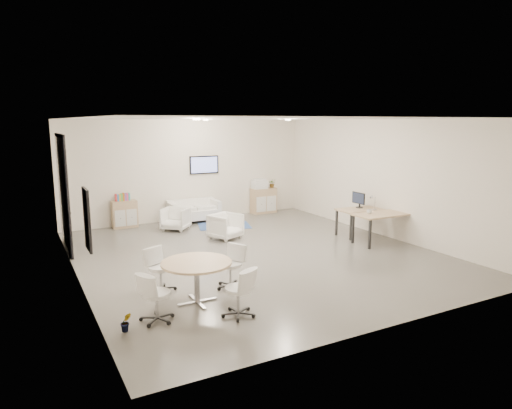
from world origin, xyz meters
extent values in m
cube|color=#5F5B56|center=(0.00, 0.00, -0.40)|extent=(8.00, 9.00, 0.80)
cube|color=white|center=(0.00, 0.00, 3.60)|extent=(8.00, 9.00, 0.80)
cube|color=white|center=(0.00, 4.90, 1.60)|extent=(8.00, 0.80, 3.20)
cube|color=white|center=(0.00, -4.90, 1.60)|extent=(8.00, 0.80, 3.20)
cube|color=white|center=(-4.40, 0.00, 1.60)|extent=(0.80, 9.00, 3.20)
cube|color=white|center=(4.40, 0.00, 1.60)|extent=(0.80, 9.00, 3.20)
cube|color=black|center=(-3.96, 2.50, 1.43)|extent=(0.02, 1.90, 2.85)
cube|color=black|center=(-3.94, 2.50, 2.81)|extent=(0.06, 1.90, 0.08)
cube|color=black|center=(-3.94, 1.59, 1.43)|extent=(0.06, 0.08, 2.85)
cube|color=black|center=(-3.94, 3.41, 1.43)|extent=(0.06, 0.08, 2.85)
cube|color=black|center=(-3.94, 2.65, 1.43)|extent=(0.06, 0.07, 2.85)
cube|color=#B2B2B7|center=(-3.90, 2.05, 1.05)|extent=(0.04, 0.60, 0.05)
cube|color=black|center=(-3.98, -1.60, 1.55)|extent=(0.04, 0.54, 1.04)
cube|color=white|center=(-3.95, -1.60, 1.55)|extent=(0.01, 0.46, 0.96)
cube|color=#F14C86|center=(-3.95, -1.60, 1.35)|extent=(0.01, 0.32, 0.30)
cube|color=black|center=(0.50, 4.46, 1.75)|extent=(0.98, 0.05, 0.58)
cube|color=#8D9DF4|center=(0.50, 4.44, 1.75)|extent=(0.90, 0.01, 0.50)
cylinder|color=#FFEAC6|center=(-1.80, -1.00, 3.18)|extent=(0.14, 0.14, 0.03)
cylinder|color=#FFEAC6|center=(1.20, 0.50, 3.18)|extent=(0.14, 0.14, 0.03)
cylinder|color=#FFEAC6|center=(0.00, 3.00, 3.18)|extent=(0.14, 0.14, 0.03)
cube|color=tan|center=(-2.15, 4.29, 0.41)|extent=(0.72, 0.36, 0.81)
cube|color=silver|center=(-2.31, 4.10, 0.33)|extent=(0.30, 0.02, 0.49)
cube|color=silver|center=(-1.98, 4.10, 0.33)|extent=(0.30, 0.02, 0.49)
cube|color=tan|center=(2.60, 4.27, 0.43)|extent=(0.87, 0.40, 0.87)
cube|color=silver|center=(2.40, 4.06, 0.35)|extent=(0.36, 0.02, 0.52)
cube|color=silver|center=(2.80, 4.06, 0.35)|extent=(0.36, 0.02, 0.52)
cube|color=red|center=(-2.37, 4.29, 0.92)|extent=(0.04, 0.14, 0.22)
cube|color=#337FCC|center=(-2.32, 4.29, 0.92)|extent=(0.04, 0.14, 0.22)
cube|color=gold|center=(-2.26, 4.29, 0.92)|extent=(0.04, 0.14, 0.22)
cube|color=#4CB24C|center=(-2.21, 4.29, 0.92)|extent=(0.04, 0.14, 0.22)
cube|color=#CC6619|center=(-2.16, 4.29, 0.92)|extent=(0.04, 0.14, 0.22)
cube|color=purple|center=(-2.10, 4.29, 0.92)|extent=(0.04, 0.14, 0.22)
cube|color=#E54C7F|center=(-2.05, 4.29, 0.92)|extent=(0.04, 0.14, 0.22)
cube|color=teal|center=(-1.99, 4.29, 0.92)|extent=(0.04, 0.14, 0.22)
cube|color=white|center=(2.44, 4.27, 1.01)|extent=(0.48, 0.40, 0.28)
cube|color=white|center=(2.44, 4.27, 1.17)|extent=(0.36, 0.30, 0.06)
cube|color=white|center=(-0.03, 4.05, 0.25)|extent=(1.58, 0.80, 0.30)
cube|color=white|center=(-0.03, 4.36, 0.54)|extent=(1.58, 0.18, 0.30)
cube|color=white|center=(-0.76, 4.05, 0.40)|extent=(0.14, 0.79, 0.59)
cube|color=white|center=(0.69, 4.05, 0.40)|extent=(0.14, 0.79, 0.59)
cube|color=navy|center=(0.57, 3.07, 0.01)|extent=(1.77, 1.42, 0.01)
imported|color=white|center=(-0.90, 3.26, 0.36)|extent=(0.97, 0.97, 0.73)
imported|color=white|center=(-0.03, 1.64, 0.38)|extent=(0.94, 0.91, 0.75)
cube|color=tan|center=(3.52, 0.22, 0.73)|extent=(1.48, 0.81, 0.04)
cube|color=black|center=(2.85, -0.09, 0.35)|extent=(0.05, 0.05, 0.71)
cube|color=black|center=(4.19, -0.09, 0.35)|extent=(0.05, 0.05, 0.71)
cube|color=black|center=(2.85, 0.52, 0.35)|extent=(0.05, 0.05, 0.71)
cube|color=black|center=(4.19, 0.52, 0.35)|extent=(0.05, 0.05, 0.71)
cube|color=tan|center=(3.40, -0.67, 0.76)|extent=(1.51, 0.78, 0.04)
cube|color=black|center=(2.71, -0.99, 0.37)|extent=(0.05, 0.05, 0.74)
cube|color=black|center=(4.09, -0.99, 0.37)|extent=(0.05, 0.05, 0.74)
cube|color=black|center=(2.71, -0.35, 0.37)|extent=(0.05, 0.05, 0.74)
cube|color=black|center=(4.09, -0.35, 0.37)|extent=(0.05, 0.05, 0.74)
cylinder|color=black|center=(3.52, 0.37, 0.76)|extent=(0.20, 0.20, 0.02)
cube|color=black|center=(3.52, 0.37, 0.88)|extent=(0.04, 0.03, 0.24)
cube|color=black|center=(3.47, 0.37, 1.03)|extent=(0.03, 0.50, 0.32)
cylinder|color=tan|center=(-2.31, -2.19, 0.73)|extent=(1.23, 1.23, 0.04)
cylinder|color=#B2B2B7|center=(-2.31, -2.19, 0.35)|extent=(0.10, 0.10, 0.71)
cube|color=#B2B2B7|center=(-2.31, -2.19, 0.01)|extent=(0.72, 0.06, 0.03)
cube|color=#B2B2B7|center=(-2.31, -2.19, 0.01)|extent=(0.06, 0.72, 0.03)
imported|color=#3F7F3F|center=(2.94, 4.25, 0.98)|extent=(0.36, 0.37, 0.23)
imported|color=#3F7F3F|center=(-3.66, -2.73, 0.07)|extent=(0.17, 0.31, 0.13)
imported|color=white|center=(3.10, -0.50, 0.85)|extent=(0.15, 0.13, 0.13)
camera|label=1|loc=(-4.97, -9.35, 3.14)|focal=32.00mm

